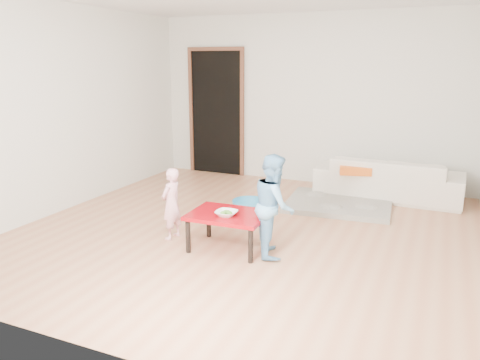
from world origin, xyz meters
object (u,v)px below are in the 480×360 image
Objects in this scene: basin at (250,206)px; bowl at (226,213)px; red_table at (228,231)px; child_pink at (171,204)px; sofa at (388,178)px; child_blue at (274,205)px.

bowl is at bearing -77.51° from basin.
child_pink reaches higher than red_table.
sofa is 3.24m from child_pink.
child_blue is at bearing 19.31° from bowl.
child_pink is 0.77× the size of child_blue.
basin is at bearing 102.31° from red_table.
red_table is at bearing -77.69° from basin.
bowl is (0.02, -0.09, 0.22)m from red_table.
sofa is at bearing 148.32° from child_pink.
child_pink is 1.16m from child_blue.
red_table is 1.68× the size of basin.
sofa is 4.29× the size of basin.
bowl reaches higher than basin.
child_blue is at bearing -57.72° from basin.
bowl is 0.21× the size of child_blue.
sofa is 2.67m from child_blue.
basin is (-0.74, 1.17, -0.44)m from child_blue.
bowl reaches higher than red_table.
child_pink is at bearing 177.54° from red_table.
child_pink is (-1.97, -2.57, 0.10)m from sofa.
child_blue reaches higher than child_pink.
child_blue is (0.45, 0.16, 0.10)m from bowl.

